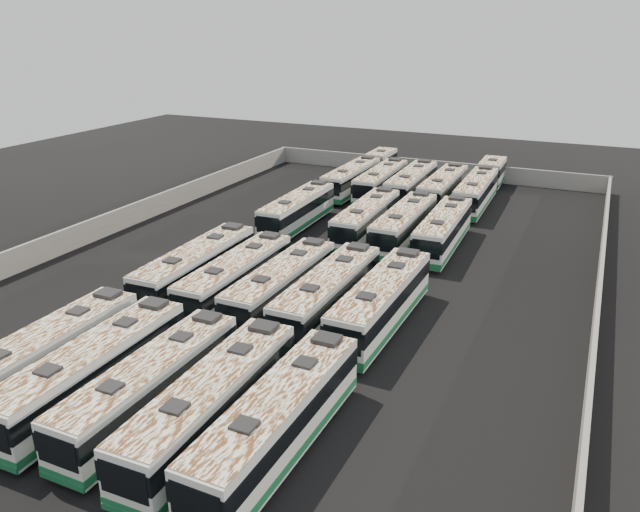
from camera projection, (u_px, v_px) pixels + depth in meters
The scene contains 21 objects.
ground at pixel (318, 265), 54.10m from camera, with size 140.00×140.00×0.00m, color black.
perimeter_wall at pixel (318, 253), 53.71m from camera, with size 45.20×73.20×2.20m.
bus_front_far_left at pixel (45, 357), 35.61m from camera, with size 3.00×13.25×3.73m.
bus_front_left at pixel (93, 371), 34.19m from camera, with size 3.00×13.28×3.74m.
bus_front_center at pixel (151, 386), 32.87m from camera, with size 2.73×12.83×3.62m.
bus_front_right at pixel (212, 404), 31.23m from camera, with size 3.07×13.35×3.75m.
bus_front_far_right at pixel (278, 420), 29.94m from camera, with size 3.01×13.33×3.75m.
bus_midfront_far_left at pixel (196, 268), 48.35m from camera, with size 3.13×13.42×3.77m.
bus_midfront_left at pixel (236, 277), 46.67m from camera, with size 2.85×12.96×3.65m.
bus_midfront_center at pixel (281, 286), 45.25m from camera, with size 2.86×12.97×3.65m.
bus_midfront_right at pixel (328, 294), 43.69m from camera, with size 2.90×13.37×3.77m.
bus_midfront_far_right at pixel (381, 302), 42.41m from camera, with size 3.04×13.50×3.80m.
bus_midback_far_left at pixel (297, 210), 63.17m from camera, with size 2.98×12.93×3.63m.
bus_midback_center at pixel (366, 219), 60.24m from camera, with size 3.06×13.08×3.67m.
bus_midback_right at pixel (404, 225), 58.61m from camera, with size 2.83×13.14×3.70m.
bus_midback_far_right at pixel (443, 230), 57.09m from camera, with size 3.10×13.14×3.69m.
bus_back_far_left at pixel (362, 173), 78.60m from camera, with size 2.80×19.94×3.62m.
bus_back_left at pixel (381, 182), 74.15m from camera, with size 2.99×13.02×3.66m.
bus_back_center at pixel (411, 185), 72.78m from camera, with size 3.06×13.37×3.76m.
bus_back_right at pixel (443, 189), 71.24m from camera, with size 2.77×13.06×3.68m.
bus_back_far_right at pixel (481, 185), 72.68m from camera, with size 3.17×20.41×3.70m.
Camera 1 is at (21.11, -45.66, 19.92)m, focal length 35.00 mm.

